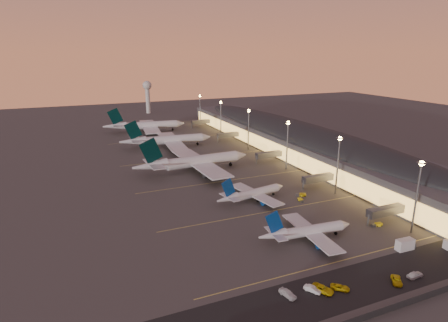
# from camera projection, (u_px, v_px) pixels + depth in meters

# --- Properties ---
(ground) EXTENTS (700.00, 700.00, 0.00)m
(ground) POSITION_uv_depth(u_px,v_px,m) (263.00, 207.00, 150.93)
(ground) COLOR #3F3C3A
(airliner_narrow_south) EXTENTS (33.89, 30.37, 12.10)m
(airliner_narrow_south) POSITION_uv_depth(u_px,v_px,m) (306.00, 231.00, 123.43)
(airliner_narrow_south) COLOR silver
(airliner_narrow_south) RESTS_ON ground
(airliner_narrow_north) EXTENTS (34.06, 30.78, 12.19)m
(airliner_narrow_north) POSITION_uv_depth(u_px,v_px,m) (252.00, 194.00, 156.10)
(airliner_narrow_north) COLOR silver
(airliner_narrow_north) RESTS_ON ground
(airliner_wide_near) EXTENTS (63.14, 57.53, 20.21)m
(airliner_wide_near) POSITION_uv_depth(u_px,v_px,m) (193.00, 162.00, 194.33)
(airliner_wide_near) COLOR silver
(airliner_wide_near) RESTS_ON ground
(airliner_wide_mid) EXTENTS (59.91, 54.73, 19.16)m
(airliner_wide_mid) POSITION_uv_depth(u_px,v_px,m) (167.00, 140.00, 243.80)
(airliner_wide_mid) COLOR silver
(airliner_wide_mid) RESTS_ON ground
(airliner_wide_far) EXTENTS (62.41, 57.23, 19.96)m
(airliner_wide_far) POSITION_uv_depth(u_px,v_px,m) (145.00, 126.00, 290.95)
(airliner_wide_far) COLOR silver
(airliner_wide_far) RESTS_ON ground
(terminal_building) EXTENTS (56.35, 255.00, 17.46)m
(terminal_building) POSITION_uv_depth(u_px,v_px,m) (294.00, 137.00, 235.84)
(terminal_building) COLOR #48484D
(terminal_building) RESTS_ON ground
(light_masts) EXTENTS (2.20, 217.20, 25.90)m
(light_masts) POSITION_uv_depth(u_px,v_px,m) (264.00, 128.00, 217.01)
(light_masts) COLOR slate
(light_masts) RESTS_ON ground
(radar_tower) EXTENTS (9.00, 9.00, 32.50)m
(radar_tower) POSITION_uv_depth(u_px,v_px,m) (147.00, 92.00, 377.97)
(radar_tower) COLOR silver
(radar_tower) RESTS_ON ground
(service_lane) EXTENTS (260.00, 16.00, 0.01)m
(service_lane) POSITION_uv_depth(u_px,v_px,m) (364.00, 282.00, 101.52)
(service_lane) COLOR black
(service_lane) RESTS_ON ground
(lane_markings) EXTENTS (90.00, 180.36, 0.00)m
(lane_markings) POSITION_uv_depth(u_px,v_px,m) (224.00, 177.00, 186.21)
(lane_markings) COLOR #D8C659
(lane_markings) RESTS_ON ground
(fence) EXTENTS (124.00, 0.12, 2.00)m
(fence) POSITION_uv_depth(u_px,v_px,m) (400.00, 305.00, 90.66)
(fence) COLOR #2D2D30
(fence) RESTS_ON ground
(baggage_tug_a) EXTENTS (4.05, 2.04, 1.16)m
(baggage_tug_a) POSITION_uv_depth(u_px,v_px,m) (338.00, 227.00, 132.10)
(baggage_tug_a) COLOR yellow
(baggage_tug_a) RESTS_ON ground
(baggage_tug_b) EXTENTS (3.86, 2.04, 1.09)m
(baggage_tug_b) POSITION_uv_depth(u_px,v_px,m) (377.00, 225.00, 134.14)
(baggage_tug_b) COLOR yellow
(baggage_tug_b) RESTS_ON ground
(baggage_tug_c) EXTENTS (4.42, 3.59, 1.25)m
(baggage_tug_c) POSITION_uv_depth(u_px,v_px,m) (301.00, 195.00, 162.02)
(baggage_tug_c) COLOR yellow
(baggage_tug_c) RESTS_ON ground
(catering_truck_a) EXTENTS (6.46, 2.78, 3.57)m
(catering_truck_a) POSITION_uv_depth(u_px,v_px,m) (406.00, 245.00, 117.78)
(catering_truck_a) COLOR silver
(catering_truck_a) RESTS_ON ground
(baggage_tug_d) EXTENTS (1.89, 3.69, 1.05)m
(baggage_tug_d) POSITION_uv_depth(u_px,v_px,m) (301.00, 200.00, 156.55)
(baggage_tug_d) COLOR yellow
(baggage_tug_d) RESTS_ON ground
(service_van_a) EXTENTS (3.24, 5.45, 1.74)m
(service_van_a) POSITION_uv_depth(u_px,v_px,m) (288.00, 293.00, 95.29)
(service_van_a) COLOR silver
(service_van_a) RESTS_ON ground
(service_van_b) EXTENTS (5.27, 5.00, 1.38)m
(service_van_b) POSITION_uv_depth(u_px,v_px,m) (340.00, 287.00, 97.97)
(service_van_b) COLOR yellow
(service_van_b) RESTS_ON ground
(service_van_c) EXTENTS (3.71, 4.78, 1.52)m
(service_van_c) POSITION_uv_depth(u_px,v_px,m) (312.00, 289.00, 97.17)
(service_van_c) COLOR silver
(service_van_c) RESTS_ON ground
(service_van_d) EXTENTS (5.12, 5.60, 1.45)m
(service_van_d) POSITION_uv_depth(u_px,v_px,m) (397.00, 280.00, 100.93)
(service_van_d) COLOR yellow
(service_van_d) RESTS_ON ground
(service_van_e) EXTENTS (5.24, 2.38, 1.74)m
(service_van_e) POSITION_uv_depth(u_px,v_px,m) (415.00, 275.00, 103.29)
(service_van_e) COLOR silver
(service_van_e) RESTS_ON ground
(service_van_f) EXTENTS (5.04, 6.52, 1.65)m
(service_van_f) POSITION_uv_depth(u_px,v_px,m) (323.00, 289.00, 97.19)
(service_van_f) COLOR yellow
(service_van_f) RESTS_ON ground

